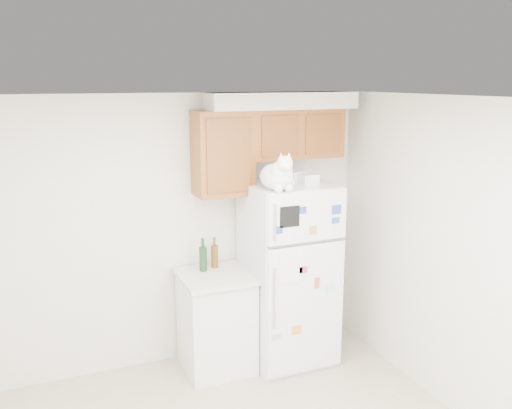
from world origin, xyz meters
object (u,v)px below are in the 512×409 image
refrigerator (288,273)px  bottle_amber (214,252)px  storage_box_back (295,177)px  base_counter (216,320)px  bottle_green (203,255)px  storage_box_front (309,179)px  cat (279,175)px

refrigerator → bottle_amber: (-0.65, 0.23, 0.21)m
storage_box_back → bottle_amber: 1.02m
base_counter → bottle_amber: 0.62m
base_counter → bottle_green: size_ratio=3.01×
bottle_green → bottle_amber: bearing=21.4°
storage_box_front → base_counter: bearing=168.3°
cat → bottle_green: size_ratio=1.57×
cat → bottle_green: bearing=143.4°
refrigerator → base_counter: 0.79m
storage_box_back → bottle_green: 1.10m
storage_box_back → cat: bearing=-157.8°
refrigerator → cat: size_ratio=3.53×
base_counter → bottle_green: (-0.08, 0.11, 0.61)m
storage_box_back → bottle_amber: size_ratio=0.63×
base_counter → storage_box_front: 1.54m
bottle_amber → bottle_green: bearing=-158.6°
storage_box_back → storage_box_front: bearing=-85.9°
base_counter → storage_box_back: bearing=-1.5°
cat → refrigerator: bearing=46.7°
cat → bottle_amber: bearing=133.0°
cat → storage_box_back: (0.30, 0.28, -0.08)m
refrigerator → bottle_amber: bearing=160.5°
refrigerator → bottle_amber: 0.72m
base_counter → bottle_green: bearing=127.0°
storage_box_front → bottle_green: 1.17m
refrigerator → cat: 1.03m
base_counter → storage_box_back: 1.50m
refrigerator → storage_box_back: bearing=32.3°
storage_box_back → bottle_green: bearing=150.6°
base_counter → bottle_amber: (0.04, 0.15, 0.60)m
storage_box_back → storage_box_front: (0.07, -0.14, -0.01)m
refrigerator → cat: cat is taller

